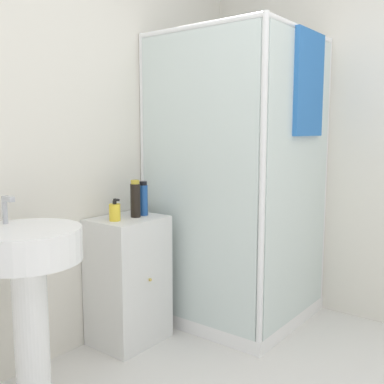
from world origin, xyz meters
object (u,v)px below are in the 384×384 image
object	(u,v)px
shampoo_bottle_tall_black	(135,199)
soap_dispenser	(115,212)
sink	(29,276)
shampoo_bottle_blue	(143,199)

from	to	relation	value
shampoo_bottle_tall_black	soap_dispenser	bearing A→B (deg)	174.38
sink	shampoo_bottle_blue	size ratio (longest dim) A/B	4.72
shampoo_bottle_tall_black	shampoo_bottle_blue	world-z (taller)	shampoo_bottle_tall_black
soap_dispenser	shampoo_bottle_blue	bearing A→B (deg)	-2.70
sink	shampoo_bottle_tall_black	xyz separation A→B (m)	(0.82, 0.14, 0.24)
sink	shampoo_bottle_tall_black	distance (m)	0.87
sink	shampoo_bottle_tall_black	bearing A→B (deg)	9.62
soap_dispenser	shampoo_bottle_tall_black	xyz separation A→B (m)	(0.16, -0.02, 0.06)
sink	shampoo_bottle_blue	xyz separation A→B (m)	(0.90, 0.14, 0.23)
sink	shampoo_bottle_tall_black	size ratio (longest dim) A/B	4.42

